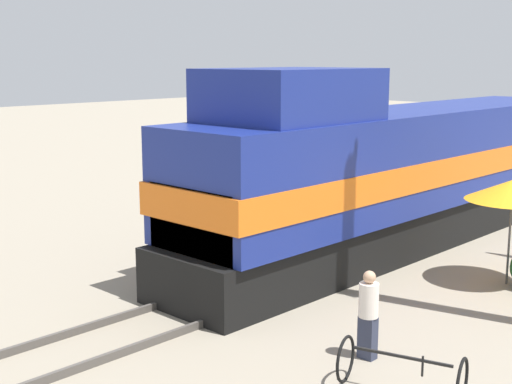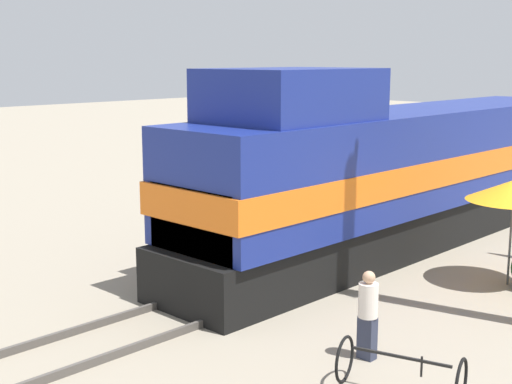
# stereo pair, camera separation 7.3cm
# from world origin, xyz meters

# --- Properties ---
(ground_plane) EXTENTS (120.00, 120.00, 0.00)m
(ground_plane) POSITION_xyz_m (0.00, 0.00, 0.00)
(ground_plane) COLOR gray
(rail_near) EXTENTS (0.08, 28.84, 0.15)m
(rail_near) POSITION_xyz_m (-0.72, 0.00, 0.07)
(rail_near) COLOR #4C4742
(rail_near) RESTS_ON ground_plane
(rail_far) EXTENTS (0.08, 28.84, 0.15)m
(rail_far) POSITION_xyz_m (0.72, 0.00, 0.07)
(rail_far) COLOR #4C4742
(rail_far) RESTS_ON ground_plane
(locomotive) EXTENTS (2.96, 16.73, 4.88)m
(locomotive) POSITION_xyz_m (0.00, 3.65, 2.05)
(locomotive) COLOR black
(locomotive) RESTS_ON ground_plane
(person_bystander) EXTENTS (0.34, 0.34, 1.57)m
(person_bystander) POSITION_xyz_m (3.84, -3.18, 0.84)
(person_bystander) COLOR #2D3347
(person_bystander) RESTS_ON ground_plane
(bicycle) EXTENTS (2.02, 1.26, 0.77)m
(bicycle) POSITION_xyz_m (4.98, -3.92, 0.39)
(bicycle) COLOR black
(bicycle) RESTS_ON ground_plane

